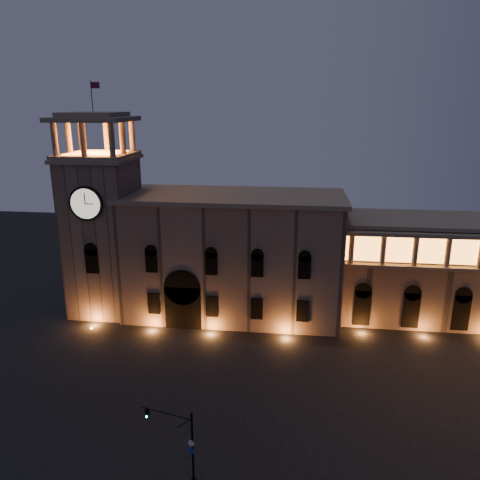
% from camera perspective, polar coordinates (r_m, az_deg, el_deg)
% --- Properties ---
extents(ground, '(160.00, 160.00, 0.00)m').
position_cam_1_polar(ground, '(50.60, -2.02, -19.43)').
color(ground, black).
rests_on(ground, ground).
extents(government_building, '(30.80, 12.80, 17.60)m').
position_cam_1_polar(government_building, '(66.38, -0.96, -1.90)').
color(government_building, '#78604E').
rests_on(government_building, ground).
extents(clock_tower, '(9.80, 9.80, 32.40)m').
position_cam_1_polar(clock_tower, '(69.32, -16.36, 1.44)').
color(clock_tower, '#78604E').
rests_on(clock_tower, ground).
extents(colonnade_wing, '(40.60, 11.50, 14.50)m').
position_cam_1_polar(colonnade_wing, '(72.75, 26.98, -3.29)').
color(colonnade_wing, brown).
rests_on(colonnade_wing, ground).
extents(traffic_light, '(4.69, 1.43, 6.61)m').
position_cam_1_polar(traffic_light, '(40.96, -6.92, -23.42)').
color(traffic_light, black).
rests_on(traffic_light, ground).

